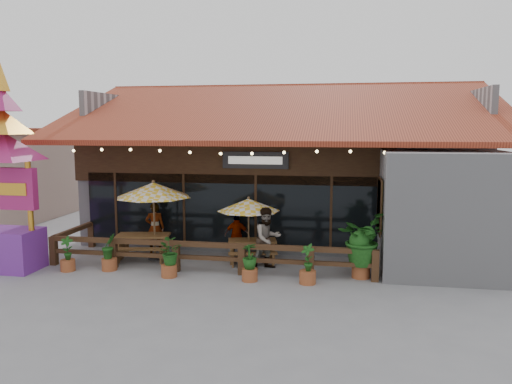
% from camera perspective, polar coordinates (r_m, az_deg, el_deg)
% --- Properties ---
extents(ground, '(100.00, 100.00, 0.00)m').
position_cam_1_polar(ground, '(15.18, 0.62, -8.96)').
color(ground, gray).
rests_on(ground, ground).
extents(restaurant_building, '(15.50, 14.73, 6.09)m').
position_cam_1_polar(restaurant_building, '(21.19, 4.23, 1.80)').
color(restaurant_building, '#ACACB1').
rests_on(restaurant_building, ground).
extents(patio_railing, '(10.00, 2.60, 0.92)m').
position_cam_1_polar(patio_railing, '(15.29, -7.96, -6.53)').
color(patio_railing, '#482B19').
rests_on(patio_railing, ground).
extents(umbrella_left, '(2.51, 2.51, 2.60)m').
position_cam_1_polar(umbrella_left, '(16.35, -11.64, 0.20)').
color(umbrella_left, brown).
rests_on(umbrella_left, ground).
extents(umbrella_right, '(2.45, 2.45, 2.12)m').
position_cam_1_polar(umbrella_right, '(15.65, -0.85, -1.51)').
color(umbrella_right, brown).
rests_on(umbrella_right, ground).
extents(picnic_table_left, '(1.91, 1.72, 0.81)m').
position_cam_1_polar(picnic_table_left, '(16.77, -12.75, -5.63)').
color(picnic_table_left, brown).
rests_on(picnic_table_left, ground).
extents(picnic_table_right, '(1.76, 1.61, 0.73)m').
position_cam_1_polar(picnic_table_right, '(15.96, -0.44, -6.32)').
color(picnic_table_right, brown).
rests_on(picnic_table_right, ground).
extents(thai_sign_tower, '(2.49, 2.49, 6.71)m').
position_cam_1_polar(thai_sign_tower, '(16.44, -26.78, 4.06)').
color(thai_sign_tower, '#6D2894').
rests_on(thai_sign_tower, ground).
extents(tropical_plant, '(1.71, 1.80, 1.94)m').
position_cam_1_polar(tropical_plant, '(14.53, 12.00, -5.36)').
color(tropical_plant, brown).
rests_on(tropical_plant, ground).
extents(diner_a, '(0.73, 0.58, 1.75)m').
position_cam_1_polar(diner_a, '(17.36, -11.47, -4.04)').
color(diner_a, '#362311').
rests_on(diner_a, ground).
extents(diner_b, '(1.16, 1.14, 1.89)m').
position_cam_1_polar(diner_b, '(15.14, 1.30, -5.33)').
color(diner_b, '#362311').
rests_on(diner_b, ground).
extents(diner_c, '(0.84, 0.35, 1.44)m').
position_cam_1_polar(diner_c, '(16.61, -2.17, -4.96)').
color(diner_c, '#362311').
rests_on(diner_c, ground).
extents(planter_a, '(0.43, 0.43, 1.05)m').
position_cam_1_polar(planter_a, '(16.06, -20.74, -6.91)').
color(planter_a, brown).
rests_on(planter_a, ground).
extents(planter_b, '(0.49, 0.52, 1.12)m').
position_cam_1_polar(planter_b, '(15.72, -16.45, -6.79)').
color(planter_b, brown).
rests_on(planter_b, ground).
extents(planter_c, '(0.81, 0.75, 1.11)m').
position_cam_1_polar(planter_c, '(14.62, -9.94, -7.18)').
color(planter_c, brown).
rests_on(planter_c, ground).
extents(planter_d, '(0.57, 0.57, 1.09)m').
position_cam_1_polar(planter_d, '(14.07, -0.72, -8.08)').
color(planter_d, brown).
rests_on(planter_d, ground).
extents(planter_e, '(0.48, 0.46, 1.12)m').
position_cam_1_polar(planter_e, '(13.91, 5.93, -8.53)').
color(planter_e, brown).
rests_on(planter_e, ground).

